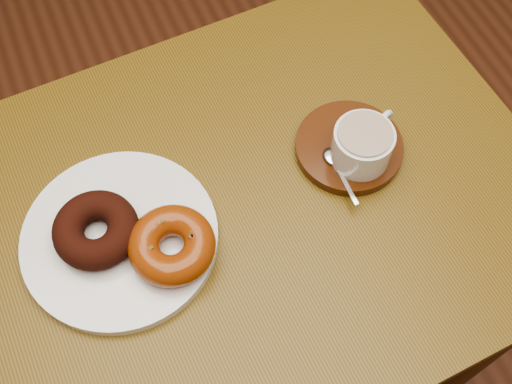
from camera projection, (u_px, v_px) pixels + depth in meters
name	position (u px, v px, depth m)	size (l,w,h in m)	color
ground	(304.00, 201.00, 1.72)	(6.00, 6.00, 0.00)	#572E1B
cafe_table	(244.00, 243.00, 0.96)	(0.85, 0.66, 0.77)	brown
donut_plate	(120.00, 238.00, 0.82)	(0.25, 0.25, 0.02)	white
donut_cinnamon	(96.00, 230.00, 0.79)	(0.11, 0.11, 0.04)	black
donut_caramel	(172.00, 245.00, 0.78)	(0.11, 0.11, 0.04)	#87390E
saucer	(349.00, 147.00, 0.88)	(0.15, 0.15, 0.02)	#3E1A08
coffee_cup	(363.00, 144.00, 0.84)	(0.10, 0.08, 0.06)	white
teaspoon	(334.00, 161.00, 0.86)	(0.02, 0.09, 0.01)	silver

